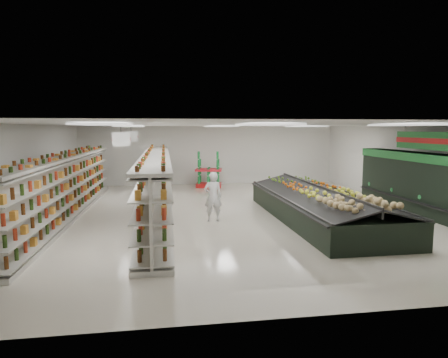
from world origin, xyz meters
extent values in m
plane|color=beige|center=(0.00, 0.00, 0.00)|extent=(16.00, 16.00, 0.00)
cube|color=white|center=(0.00, 0.00, 3.20)|extent=(14.00, 16.00, 0.02)
cube|color=white|center=(0.00, 8.00, 1.60)|extent=(14.00, 0.02, 3.20)
cube|color=white|center=(0.00, -8.00, 1.60)|extent=(14.00, 0.02, 3.20)
cube|color=white|center=(-7.00, 0.00, 1.60)|extent=(0.02, 16.00, 3.20)
cube|color=white|center=(7.00, 0.00, 1.60)|extent=(0.02, 16.00, 3.20)
cube|color=black|center=(6.55, -1.50, 1.10)|extent=(0.80, 8.00, 2.20)
cube|color=#1D6E2A|center=(6.53, -1.50, 2.05)|extent=(0.85, 8.00, 0.30)
cube|color=black|center=(6.30, -1.50, 0.55)|extent=(0.55, 7.80, 0.15)
cube|color=beige|center=(6.40, -1.50, 1.35)|extent=(0.45, 7.70, 0.03)
cube|color=beige|center=(6.40, -1.50, 1.65)|extent=(0.45, 7.70, 0.03)
cube|color=white|center=(-3.80, -2.00, 2.75)|extent=(0.50, 0.06, 0.40)
cube|color=#B51514|center=(-3.80, -2.00, 2.75)|extent=(0.52, 0.02, 0.12)
cylinder|color=black|center=(-3.80, -2.00, 3.05)|extent=(0.01, 0.01, 0.50)
cube|color=white|center=(-3.80, 2.00, 2.75)|extent=(0.50, 0.06, 0.40)
cube|color=#B51514|center=(-3.80, 2.00, 2.75)|extent=(0.52, 0.02, 0.12)
cylinder|color=black|center=(-3.80, 2.00, 3.05)|extent=(0.01, 0.01, 0.50)
cube|color=#1D6E2A|center=(6.25, -1.50, 2.65)|extent=(0.10, 3.20, 0.60)
cube|color=#B51514|center=(6.19, -1.50, 2.65)|extent=(0.03, 3.20, 0.18)
cylinder|color=black|center=(6.25, -0.30, 3.05)|extent=(0.01, 0.01, 0.50)
cube|color=silver|center=(-5.96, 0.32, 0.06)|extent=(1.25, 12.32, 0.12)
cube|color=silver|center=(-5.96, 0.32, 1.03)|extent=(0.39, 12.30, 2.05)
cube|color=silver|center=(-5.96, 0.32, 2.09)|extent=(1.25, 12.32, 0.08)
cube|color=beige|center=(-6.19, 0.33, 0.18)|extent=(0.78, 12.21, 0.03)
cube|color=beige|center=(-6.19, 0.33, 0.63)|extent=(0.78, 12.21, 0.03)
cube|color=beige|center=(-6.19, 0.33, 1.08)|extent=(0.78, 12.21, 0.03)
cube|color=beige|center=(-6.19, 0.33, 1.53)|extent=(0.78, 12.21, 0.03)
cube|color=beige|center=(-6.19, 0.33, 1.98)|extent=(0.78, 12.21, 0.03)
cube|color=beige|center=(-5.72, 0.32, 0.18)|extent=(0.78, 12.21, 0.03)
cube|color=beige|center=(-5.72, 0.32, 0.63)|extent=(0.78, 12.21, 0.03)
cube|color=beige|center=(-5.72, 0.32, 1.08)|extent=(0.78, 12.21, 0.03)
cube|color=beige|center=(-5.72, 0.32, 1.53)|extent=(0.78, 12.21, 0.03)
cube|color=beige|center=(-5.72, 0.32, 1.98)|extent=(0.78, 12.21, 0.03)
cube|color=silver|center=(-2.85, 0.38, 0.06)|extent=(1.03, 12.47, 0.12)
cube|color=silver|center=(-2.85, 0.38, 1.04)|extent=(0.16, 12.46, 2.08)
cube|color=silver|center=(-2.85, 0.38, 2.12)|extent=(1.03, 12.47, 0.08)
cube|color=beige|center=(-3.09, 0.39, 0.19)|extent=(0.55, 12.36, 0.03)
cube|color=beige|center=(-3.09, 0.39, 0.64)|extent=(0.55, 12.36, 0.03)
cube|color=beige|center=(-3.09, 0.39, 1.10)|extent=(0.55, 12.36, 0.03)
cube|color=beige|center=(-3.09, 0.39, 1.55)|extent=(0.55, 12.36, 0.03)
cube|color=beige|center=(-3.09, 0.39, 2.00)|extent=(0.55, 12.36, 0.03)
cube|color=beige|center=(-2.62, 0.38, 0.19)|extent=(0.55, 12.36, 0.03)
cube|color=beige|center=(-2.62, 0.38, 0.64)|extent=(0.55, 12.36, 0.03)
cube|color=beige|center=(-2.62, 0.38, 1.10)|extent=(0.55, 12.36, 0.03)
cube|color=beige|center=(-2.62, 0.38, 1.55)|extent=(0.55, 12.36, 0.03)
cube|color=beige|center=(-2.62, 0.38, 2.00)|extent=(0.55, 12.36, 0.03)
cube|color=black|center=(2.55, -1.38, 0.39)|extent=(2.71, 7.83, 0.78)
cube|color=#262626|center=(1.25, -1.39, 0.80)|extent=(0.10, 7.82, 0.07)
cube|color=#262626|center=(3.85, -1.38, 0.80)|extent=(0.10, 7.82, 0.07)
cube|color=black|center=(1.85, -1.39, 0.92)|extent=(1.47, 7.72, 0.40)
cube|color=black|center=(3.25, -1.38, 0.92)|extent=(1.47, 7.72, 0.40)
cube|color=#262626|center=(2.55, -1.38, 1.03)|extent=(0.09, 7.71, 0.28)
cube|color=#B51514|center=(-0.22, 6.75, 0.11)|extent=(1.44, 1.10, 0.22)
cube|color=red|center=(-0.22, 6.75, 0.92)|extent=(1.50, 1.16, 0.11)
imported|color=silver|center=(-1.00, -0.99, 0.82)|extent=(0.62, 0.42, 1.65)
imported|color=tan|center=(-3.41, 3.99, 0.81)|extent=(0.58, 0.84, 1.62)
camera|label=1|loc=(-2.67, -13.90, 3.06)|focal=32.00mm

